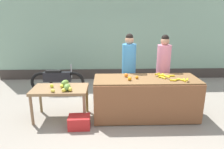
% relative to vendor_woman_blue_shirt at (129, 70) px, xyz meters
% --- Properties ---
extents(ground_plane, '(24.00, 24.00, 0.00)m').
position_rel_vendor_woman_blue_shirt_xyz_m(ground_plane, '(-0.21, -0.66, -0.92)').
color(ground_plane, gray).
extents(market_wall_back, '(8.46, 0.23, 3.46)m').
position_rel_vendor_woman_blue_shirt_xyz_m(market_wall_back, '(-0.21, 2.45, 0.77)').
color(market_wall_back, '#8CB299').
rests_on(market_wall_back, ground).
extents(fruit_stall_counter, '(2.28, 0.84, 0.92)m').
position_rel_vendor_woman_blue_shirt_xyz_m(fruit_stall_counter, '(0.31, -0.67, -0.47)').
color(fruit_stall_counter, brown).
rests_on(fruit_stall_counter, ground).
extents(side_table_wooden, '(1.20, 0.69, 0.71)m').
position_rel_vendor_woman_blue_shirt_xyz_m(side_table_wooden, '(-1.58, -0.66, -0.30)').
color(side_table_wooden, olive).
rests_on(side_table_wooden, ground).
extents(banana_bunch_pile, '(0.63, 0.62, 0.07)m').
position_rel_vendor_woman_blue_shirt_xyz_m(banana_bunch_pile, '(0.82, -0.69, 0.02)').
color(banana_bunch_pile, yellow).
rests_on(banana_bunch_pile, fruit_stall_counter).
extents(orange_pile, '(0.30, 0.34, 0.09)m').
position_rel_vendor_woman_blue_shirt_xyz_m(orange_pile, '(-0.05, -0.68, 0.03)').
color(orange_pile, orange).
rests_on(orange_pile, fruit_stall_counter).
extents(mango_papaya_pile, '(0.54, 0.57, 0.14)m').
position_rel_vendor_woman_blue_shirt_xyz_m(mango_papaya_pile, '(-1.46, -0.70, -0.15)').
color(mango_papaya_pile, gold).
rests_on(mango_papaya_pile, side_table_wooden).
extents(vendor_woman_blue_shirt, '(0.34, 0.34, 1.83)m').
position_rel_vendor_woman_blue_shirt_xyz_m(vendor_woman_blue_shirt, '(0.00, 0.00, 0.00)').
color(vendor_woman_blue_shirt, '#33333D').
rests_on(vendor_woman_blue_shirt, ground).
extents(vendor_woman_pink_shirt, '(0.34, 0.34, 1.80)m').
position_rel_vendor_woman_blue_shirt_xyz_m(vendor_woman_pink_shirt, '(0.87, 0.04, -0.02)').
color(vendor_woman_pink_shirt, '#33333D').
rests_on(vendor_woman_pink_shirt, ground).
extents(parked_motorcycle, '(1.60, 0.18, 0.88)m').
position_rel_vendor_woman_blue_shirt_xyz_m(parked_motorcycle, '(-2.02, 0.93, -0.52)').
color(parked_motorcycle, black).
rests_on(parked_motorcycle, ground).
extents(produce_crate, '(0.45, 0.33, 0.26)m').
position_rel_vendor_woman_blue_shirt_xyz_m(produce_crate, '(-1.13, -1.11, -0.79)').
color(produce_crate, red).
rests_on(produce_crate, ground).
extents(produce_sack, '(0.40, 0.43, 0.55)m').
position_rel_vendor_woman_blue_shirt_xyz_m(produce_sack, '(-0.73, 0.16, -0.65)').
color(produce_sack, tan).
rests_on(produce_sack, ground).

